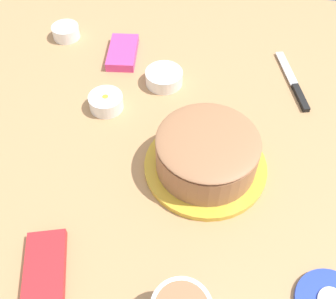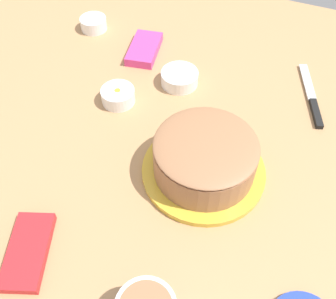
# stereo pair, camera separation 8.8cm
# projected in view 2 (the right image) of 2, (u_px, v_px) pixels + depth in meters

# --- Properties ---
(ground_plane) EXTENTS (1.54, 1.54, 0.00)m
(ground_plane) POSITION_uv_depth(u_px,v_px,m) (150.00, 152.00, 0.92)
(ground_plane) COLOR tan
(frosted_cake) EXTENTS (0.27, 0.27, 0.11)m
(frosted_cake) POSITION_uv_depth(u_px,v_px,m) (205.00, 159.00, 0.84)
(frosted_cake) COLOR gold
(frosted_cake) RESTS_ON ground_plane
(spreading_knife) EXTENTS (0.23, 0.10, 0.01)m
(spreading_knife) POSITION_uv_depth(u_px,v_px,m) (312.00, 100.00, 1.02)
(spreading_knife) COLOR silver
(spreading_knife) RESTS_ON ground_plane
(sprinkle_bowl_blue) EXTENTS (0.10, 0.10, 0.04)m
(sprinkle_bowl_blue) POSITION_uv_depth(u_px,v_px,m) (180.00, 78.00, 1.05)
(sprinkle_bowl_blue) COLOR white
(sprinkle_bowl_blue) RESTS_ON ground_plane
(sprinkle_bowl_yellow) EXTENTS (0.09, 0.09, 0.04)m
(sprinkle_bowl_yellow) POSITION_uv_depth(u_px,v_px,m) (118.00, 95.00, 1.01)
(sprinkle_bowl_yellow) COLOR white
(sprinkle_bowl_yellow) RESTS_ON ground_plane
(sprinkle_bowl_pink) EXTENTS (0.08, 0.08, 0.04)m
(sprinkle_bowl_pink) POSITION_uv_depth(u_px,v_px,m) (93.00, 23.00, 1.21)
(sprinkle_bowl_pink) COLOR white
(sprinkle_bowl_pink) RESTS_ON ground_plane
(candy_box_lower) EXTENTS (0.17, 0.12, 0.02)m
(candy_box_lower) POSITION_uv_depth(u_px,v_px,m) (28.00, 251.00, 0.76)
(candy_box_lower) COLOR red
(candy_box_lower) RESTS_ON ground_plane
(candy_box_upper) EXTENTS (0.16, 0.10, 0.02)m
(candy_box_upper) POSITION_uv_depth(u_px,v_px,m) (144.00, 49.00, 1.14)
(candy_box_upper) COLOR #E53D8E
(candy_box_upper) RESTS_ON ground_plane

